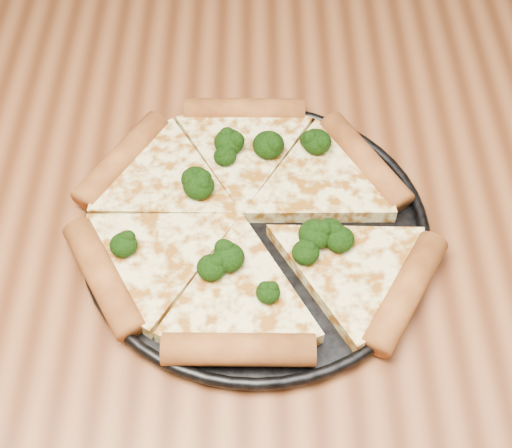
{
  "coord_description": "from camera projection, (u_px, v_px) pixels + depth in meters",
  "views": [
    {
      "loc": [
        0.09,
        -0.43,
        1.31
      ],
      "look_at": [
        0.09,
        -0.02,
        0.77
      ],
      "focal_mm": 50.76,
      "sensor_mm": 36.0,
      "label": 1
    }
  ],
  "objects": [
    {
      "name": "dining_table",
      "position": [
        176.0,
        270.0,
        0.78
      ],
      "size": [
        1.2,
        0.9,
        0.75
      ],
      "color": "brown",
      "rests_on": "ground"
    },
    {
      "name": "pizza_pan",
      "position": [
        256.0,
        229.0,
        0.69
      ],
      "size": [
        0.33,
        0.33,
        0.02
      ],
      "color": "black",
      "rests_on": "dining_table"
    },
    {
      "name": "pizza",
      "position": [
        246.0,
        217.0,
        0.69
      ],
      "size": [
        0.36,
        0.31,
        0.03
      ],
      "rotation": [
        0.0,
        0.0,
        -0.01
      ],
      "color": "#FFEF9C",
      "rests_on": "pizza_pan"
    },
    {
      "name": "broccoli_florets",
      "position": [
        258.0,
        199.0,
        0.69
      ],
      "size": [
        0.22,
        0.2,
        0.02
      ],
      "color": "black",
      "rests_on": "pizza"
    }
  ]
}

